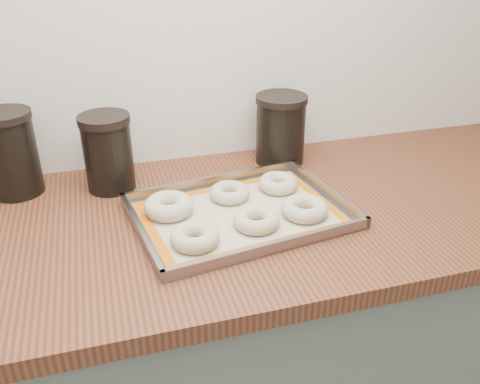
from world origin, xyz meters
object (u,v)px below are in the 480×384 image
object	(u,v)px
bagel_back_right	(278,183)
canister_mid	(108,152)
bagel_front_left	(195,237)
bagel_back_mid	(229,193)
bagel_back_left	(169,206)
baking_tray	(240,213)
canister_left	(11,153)
bagel_front_right	(305,209)
bagel_front_mid	(256,220)
canister_right	(281,129)

from	to	relation	value
bagel_back_right	canister_mid	size ratio (longest dim) A/B	0.51
bagel_back_right	bagel_front_left	bearing A→B (deg)	-143.77
bagel_front_left	canister_mid	distance (m)	0.35
bagel_back_mid	canister_mid	bearing A→B (deg)	150.89
bagel_front_left	bagel_back_left	world-z (taller)	bagel_back_left
baking_tray	bagel_back_mid	size ratio (longest dim) A/B	5.37
baking_tray	canister_left	size ratio (longest dim) A/B	2.48
bagel_front_right	bagel_back_right	world-z (taller)	same
baking_tray	bagel_back_right	world-z (taller)	bagel_back_right
bagel_front_left	baking_tray	bearing A→B (deg)	36.74
bagel_front_left	canister_left	xyz separation A→B (m)	(-0.36, 0.35, 0.08)
canister_left	bagel_back_mid	bearing A→B (deg)	-20.92
bagel_front_right	bagel_back_left	size ratio (longest dim) A/B	0.95
bagel_front_right	bagel_front_mid	bearing A→B (deg)	-172.53
baking_tray	bagel_front_mid	distance (m)	0.06
bagel_front_right	canister_right	size ratio (longest dim) A/B	0.57
bagel_front_mid	canister_left	xyz separation A→B (m)	(-0.50, 0.32, 0.08)
bagel_back_mid	bagel_front_right	bearing A→B (deg)	-41.35
bagel_front_left	bagel_front_right	bearing A→B (deg)	9.92
bagel_back_right	canister_mid	distance (m)	0.41
canister_left	bagel_front_left	bearing A→B (deg)	-43.97
bagel_front_left	bagel_front_right	xyz separation A→B (m)	(0.26, 0.04, -0.00)
bagel_back_right	canister_right	distance (m)	0.19
baking_tray	bagel_front_right	world-z (taller)	bagel_front_right
bagel_back_right	canister_mid	xyz separation A→B (m)	(-0.39, 0.13, 0.07)
baking_tray	bagel_front_right	bearing A→B (deg)	-18.55
bagel_front_right	canister_left	world-z (taller)	canister_left
canister_mid	bagel_back_left	bearing A→B (deg)	-57.37
canister_mid	canister_right	size ratio (longest dim) A/B	1.01
canister_left	baking_tray	bearing A→B (deg)	-28.27
bagel_front_left	bagel_back_mid	xyz separation A→B (m)	(0.12, 0.17, -0.00)
canister_left	canister_mid	xyz separation A→B (m)	(0.22, -0.04, -0.01)
bagel_front_left	canister_right	bearing A→B (deg)	48.32
canister_mid	bagel_front_mid	bearing A→B (deg)	-44.99
canister_left	canister_mid	world-z (taller)	canister_left
canister_right	bagel_back_mid	bearing A→B (deg)	-136.74
bagel_back_left	bagel_back_mid	distance (m)	0.15
baking_tray	bagel_back_left	size ratio (longest dim) A/B	4.60
bagel_back_left	bagel_front_mid	bearing A→B (deg)	-32.03
bagel_front_left	canister_right	size ratio (longest dim) A/B	0.55
bagel_front_right	canister_right	world-z (taller)	canister_right
bagel_front_right	bagel_back_left	world-z (taller)	bagel_back_left
bagel_front_left	canister_right	distance (m)	0.47
bagel_front_right	bagel_back_right	distance (m)	0.13
bagel_front_mid	canister_right	size ratio (longest dim) A/B	0.54
bagel_back_left	bagel_back_right	bearing A→B (deg)	8.77
bagel_front_left	bagel_back_left	xyz separation A→B (m)	(-0.03, 0.14, 0.00)
bagel_front_right	canister_left	distance (m)	0.69
baking_tray	bagel_back_left	bearing A→B (deg)	163.27
bagel_front_mid	canister_mid	size ratio (longest dim) A/B	0.53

